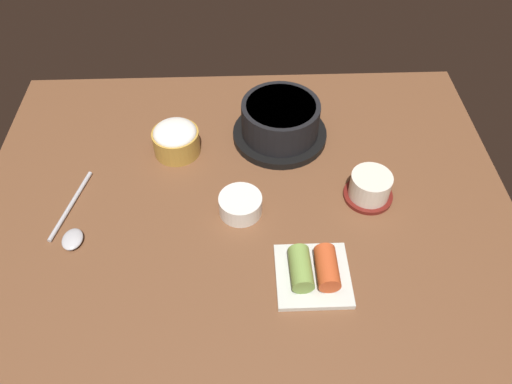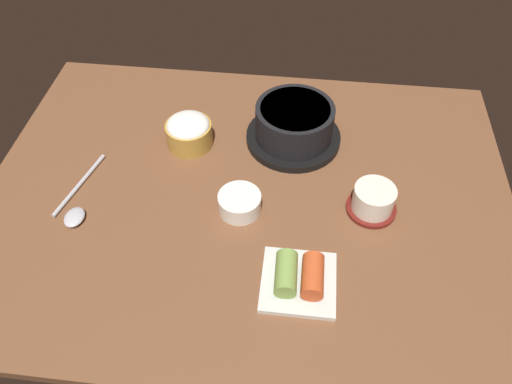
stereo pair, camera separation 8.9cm
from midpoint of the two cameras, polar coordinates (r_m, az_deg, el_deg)
The scene contains 7 objects.
dining_table at distance 93.88cm, azimuth 1.65°, elevation -0.75°, with size 100.00×76.00×2.00cm, color brown.
stone_pot at distance 101.49cm, azimuth 6.98°, elevation 7.59°, with size 19.58×19.58×8.54cm.
rice_bowl at distance 100.91cm, azimuth -5.27°, elevation 6.90°, with size 9.40×9.40×6.65cm.
tea_cup_with_saucer at distance 92.12cm, azimuth 16.15°, elevation -1.07°, with size 9.22×9.22×5.47cm.
banchan_cup_center at distance 89.14cm, azimuth 0.96°, elevation -1.38°, with size 7.89×7.89×3.64cm.
kimchi_plate at distance 80.84cm, azimuth 8.21°, elevation -10.03°, with size 12.12×12.12×4.60cm.
spoon at distance 94.80cm, azimuth -17.61°, elevation -1.68°, with size 6.30×18.63×1.35cm.
Camera 2 is at (8.82, -60.87, 72.19)cm, focal length 34.55 mm.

